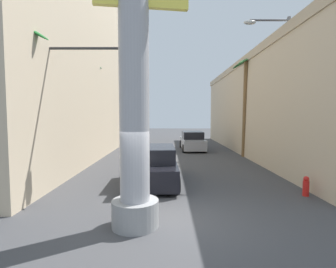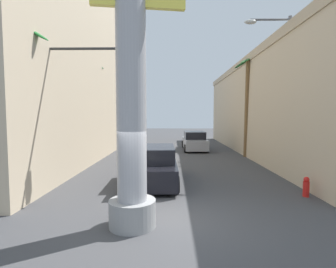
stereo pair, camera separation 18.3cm
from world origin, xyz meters
TOP-DOWN VIEW (x-y plane):
  - ground_plane at (0.00, 10.00)m, footprint 83.59×83.59m
  - building_left at (-8.90, 9.96)m, footprint 8.96×19.45m
  - building_right at (8.90, 13.47)m, footprint 7.28×25.42m
  - neon_sign_pole at (-0.87, -0.21)m, footprint 2.66×1.22m
  - street_lamp at (5.25, 5.50)m, footprint 2.17×0.28m
  - traffic_light_mast at (-4.08, 3.24)m, footprint 4.71×0.32m
  - car_lead at (-0.66, 4.38)m, footprint 2.21×4.76m
  - car_far at (2.04, 15.12)m, footprint 1.99×4.61m
  - palm_tree_near_left at (-5.65, 2.38)m, footprint 2.95×3.23m
  - palm_tree_mid_left at (-5.83, 10.86)m, footprint 3.01×3.09m
  - palm_tree_mid_right at (5.37, 11.20)m, footprint 2.37×2.47m
  - palm_tree_far_left at (-5.36, 18.27)m, footprint 2.90×2.92m
  - pedestrian_far_left at (-4.93, 14.55)m, footprint 0.43×0.43m
  - pedestrian_curb_left at (-4.75, 2.58)m, footprint 0.48×0.48m
  - fire_hydrant at (4.95, 2.39)m, footprint 0.22×0.22m

SIDE VIEW (x-z plane):
  - ground_plane at x=0.00m, z-range 0.00..0.00m
  - fire_hydrant at x=4.95m, z-range -0.01..0.71m
  - car_far at x=2.04m, z-range -0.04..1.52m
  - car_lead at x=-0.66m, z-range -0.04..1.52m
  - pedestrian_curb_left at x=-4.75m, z-range 0.15..1.83m
  - pedestrian_far_left at x=-4.93m, z-range 0.15..1.90m
  - building_right at x=8.90m, z-range 0.01..7.05m
  - palm_tree_near_left at x=-5.65m, z-range 0.72..7.02m
  - traffic_light_mast at x=-4.08m, z-range 1.14..6.68m
  - palm_tree_mid_right at x=5.37m, z-range 0.92..7.77m
  - street_lamp at x=5.25m, z-range 0.72..8.15m
  - palm_tree_mid_left at x=-5.83m, z-range 1.28..8.16m
  - neon_sign_pole at x=-0.87m, z-range -0.56..10.41m
  - palm_tree_far_left at x=-5.36m, z-range 0.89..10.35m
  - building_left at x=-8.90m, z-range 0.01..13.82m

